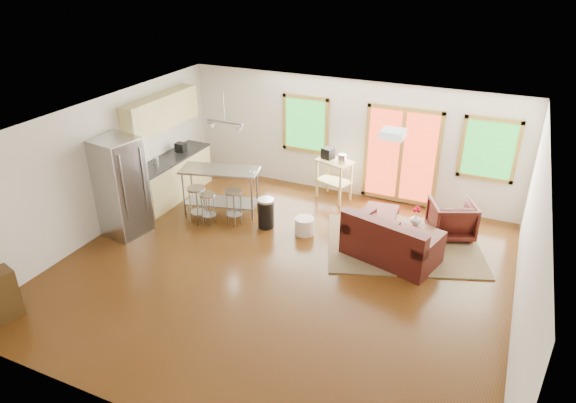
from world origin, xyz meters
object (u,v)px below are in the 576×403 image
at_px(island, 220,183).
at_px(kitchen_cart, 334,166).
at_px(ottoman, 380,219).
at_px(rug, 403,244).
at_px(coffee_table, 408,229).
at_px(armchair, 452,217).
at_px(loveseat, 390,242).
at_px(refrigerator, 121,187).

distance_m(island, kitchen_cart, 2.50).
relative_size(ottoman, kitchen_cart, 0.55).
height_order(rug, island, island).
distance_m(coffee_table, armchair, 0.94).
bearing_deg(ottoman, rug, -36.91).
xyz_separation_m(rug, loveseat, (-0.13, -0.59, 0.33)).
distance_m(ottoman, refrigerator, 5.07).
bearing_deg(kitchen_cart, rug, -35.18).
bearing_deg(kitchen_cart, armchair, -13.42).
distance_m(armchair, refrigerator, 6.35).
relative_size(coffee_table, island, 0.63).
bearing_deg(armchair, refrigerator, -1.23).
bearing_deg(coffee_table, armchair, 43.31).
bearing_deg(refrigerator, loveseat, 22.25).
bearing_deg(island, kitchen_cart, 40.67).
xyz_separation_m(coffee_table, ottoman, (-0.63, 0.36, -0.11)).
relative_size(coffee_table, refrigerator, 0.55).
bearing_deg(kitchen_cart, ottoman, -34.41).
height_order(coffee_table, island, island).
height_order(ottoman, island, island).
distance_m(rug, ottoman, 0.75).
bearing_deg(refrigerator, kitchen_cart, 53.35).
distance_m(ottoman, island, 3.33).
relative_size(loveseat, coffee_table, 1.69).
height_order(armchair, refrigerator, refrigerator).
relative_size(loveseat, refrigerator, 0.94).
bearing_deg(refrigerator, rug, 28.11).
relative_size(rug, loveseat, 1.55).
bearing_deg(coffee_table, loveseat, -105.02).
bearing_deg(loveseat, island, -169.51).
distance_m(loveseat, island, 3.70).
bearing_deg(rug, loveseat, -102.03).
height_order(coffee_table, armchair, armchair).
bearing_deg(kitchen_cart, coffee_table, -32.98).
height_order(loveseat, ottoman, loveseat).
bearing_deg(coffee_table, refrigerator, -160.60).
distance_m(loveseat, ottoman, 1.13).
bearing_deg(refrigerator, island, 57.72).
height_order(coffee_table, refrigerator, refrigerator).
xyz_separation_m(armchair, kitchen_cart, (-2.64, 0.63, 0.38)).
bearing_deg(loveseat, rug, 93.32).
relative_size(armchair, island, 0.48).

